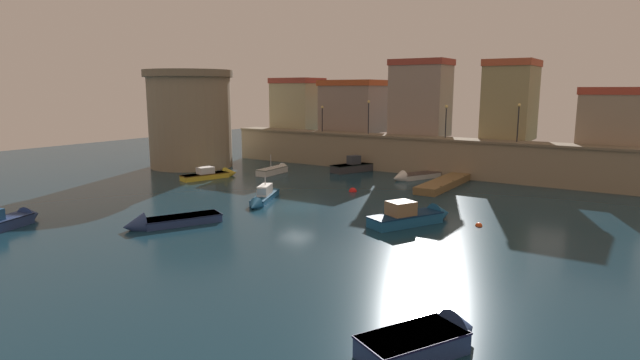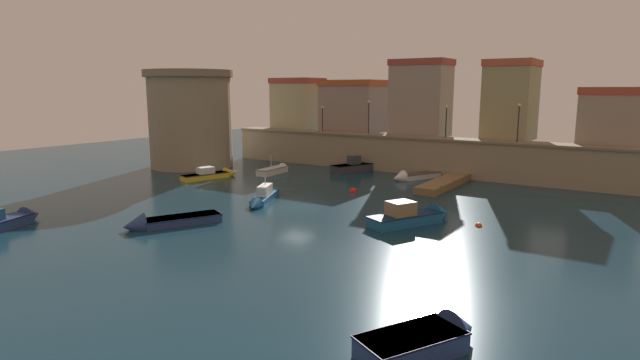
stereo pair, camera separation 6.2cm
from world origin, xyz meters
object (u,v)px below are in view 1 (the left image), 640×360
Objects in this scene: moored_boat_1 at (412,176)px; mooring_buoy_0 at (353,192)px; moored_boat_2 at (262,198)px; fortress_tower at (190,118)px; quay_lamp_2 at (446,116)px; quay_lamp_3 at (518,117)px; moored_boat_5 at (163,222)px; mooring_buoy_1 at (479,226)px; moored_boat_0 at (430,339)px; moored_boat_4 at (360,166)px; quay_lamp_0 at (322,114)px; moored_boat_7 at (276,170)px; moored_boat_8 at (8,221)px; moored_boat_3 at (415,216)px; moored_boat_6 at (213,174)px; quay_lamp_1 at (369,112)px.

moored_boat_1 is 9.11m from mooring_buoy_0.
moored_boat_2 is at bearing -116.85° from mooring_buoy_0.
fortress_tower is 29.33m from quay_lamp_2.
quay_lamp_3 is 5.25× the size of mooring_buoy_0.
moored_boat_1 is at bearing 13.39° from fortress_tower.
mooring_buoy_1 is at bearing 149.93° from moored_boat_5.
moored_boat_4 reaches higher than moored_boat_0.
quay_lamp_2 is 0.51× the size of moored_boat_4.
moored_boat_4 is (-1.27, 18.74, 0.14)m from moored_boat_2.
moored_boat_2 is at bearing 5.86° from moored_boat_1.
quay_lamp_0 reaches higher than moored_boat_7.
moored_boat_0 is 29.62m from moored_boat_8.
moored_boat_8 reaches higher than mooring_buoy_1.
moored_boat_3 is at bearing -120.14° from moored_boat_4.
moored_boat_4 reaches higher than moored_boat_3.
moored_boat_8 is (-22.30, -15.90, -0.07)m from moored_boat_3.
quay_lamp_2 is 21.70m from mooring_buoy_1.
quay_lamp_3 is 17.49m from moored_boat_4.
moored_boat_0 is at bearing -70.87° from quay_lamp_2.
moored_boat_6 is (-10.41, -12.57, -0.14)m from moored_boat_4.
quay_lamp_3 reaches higher than moored_boat_3.
moored_boat_2 is at bearing -49.44° from moored_boat_8.
moored_boat_8 reaches higher than moored_boat_5.
moored_boat_6 reaches higher than moored_boat_5.
moored_boat_4 is 12.06m from mooring_buoy_0.
moored_boat_3 is at bearing -38.89° from mooring_buoy_0.
mooring_buoy_1 is at bearing -12.94° from fortress_tower.
moored_boat_6 is (-26.71, -14.76, -6.08)m from quay_lamp_3.
moored_boat_7 is (-14.07, -4.53, 0.06)m from moored_boat_1.
moored_boat_6 is at bearing -118.59° from moored_boat_5.
quay_lamp_3 reaches higher than mooring_buoy_1.
moored_boat_0 is 0.77× the size of moored_boat_5.
moored_boat_2 is 13.05m from moored_boat_3.
moored_boat_2 is at bearing -28.52° from fortress_tower.
moored_boat_1 is at bearing -83.53° from moored_boat_4.
moored_boat_7 is at bearing 87.81° from moored_boat_3.
moored_boat_7 reaches higher than moored_boat_4.
fortress_tower reaches higher than quay_lamp_2.
moored_boat_6 is (-32.04, 21.55, -0.03)m from moored_boat_0.
moored_boat_6 is at bearing 84.06° from moored_boat_0.
mooring_buoy_0 is (11.76, -13.01, -6.11)m from quay_lamp_0.
quay_lamp_2 is at bearing -43.43° from moored_boat_8.
moored_boat_3 is 11.62m from mooring_buoy_0.
quay_lamp_3 is 31.12m from moored_boat_6.
moored_boat_8 is (-17.04, -36.20, -5.86)m from quay_lamp_2.
moored_boat_0 is at bearing 49.37° from moored_boat_1.
moored_boat_1 is 12.27× the size of mooring_buoy_1.
quay_lamp_2 reaches higher than moored_boat_0.
quay_lamp_1 is at bearing -30.45° from moored_boat_8.
moored_boat_4 is 34.95m from moored_boat_8.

